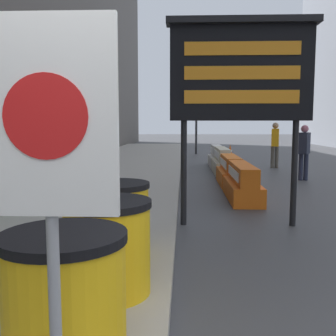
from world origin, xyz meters
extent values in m
cylinder|color=#4C3D2D|center=(-3.50, 6.13, 1.27)|extent=(0.28, 0.28, 2.22)
cylinder|color=yellow|center=(-0.63, 0.73, 0.55)|extent=(0.76, 0.76, 0.78)
cylinder|color=black|center=(-0.63, 0.73, 0.97)|extent=(0.79, 0.79, 0.06)
cylinder|color=yellow|center=(-0.57, 1.77, 0.55)|extent=(0.76, 0.76, 0.78)
cylinder|color=black|center=(-0.57, 1.77, 0.97)|extent=(0.79, 0.79, 0.06)
cylinder|color=yellow|center=(-0.67, 2.80, 0.55)|extent=(0.76, 0.76, 0.78)
cylinder|color=black|center=(-0.67, 2.80, 0.97)|extent=(0.79, 0.79, 0.06)
cylinder|color=gray|center=(-0.52, 0.21, 0.93)|extent=(0.06, 0.06, 1.54)
cube|color=white|center=(-0.52, 0.19, 1.70)|extent=(0.66, 0.04, 0.92)
cylinder|color=red|center=(-0.52, 0.16, 1.70)|extent=(0.39, 0.01, 0.39)
cylinder|color=black|center=(0.11, 4.79, 0.86)|extent=(0.10, 0.10, 1.72)
cylinder|color=black|center=(1.90, 4.79, 0.86)|extent=(0.10, 0.10, 1.72)
cube|color=black|center=(1.01, 4.79, 2.45)|extent=(2.24, 0.24, 1.48)
cube|color=black|center=(1.01, 4.72, 3.24)|extent=(2.36, 0.34, 0.10)
cube|color=orange|center=(1.01, 4.66, 2.82)|extent=(1.79, 0.02, 0.21)
cube|color=orange|center=(1.01, 4.66, 2.45)|extent=(1.79, 0.02, 0.21)
cube|color=orange|center=(1.01, 4.66, 2.09)|extent=(1.79, 0.02, 0.21)
cube|color=orange|center=(1.41, 7.02, 0.19)|extent=(0.64, 2.10, 0.39)
cube|color=orange|center=(1.41, 7.02, 0.58)|extent=(0.39, 2.10, 0.39)
cube|color=white|center=(1.20, 7.02, 0.58)|extent=(0.02, 1.68, 0.19)
cube|color=orange|center=(1.41, 9.22, 0.20)|extent=(0.64, 1.94, 0.39)
cube|color=orange|center=(1.41, 9.22, 0.59)|extent=(0.39, 1.94, 0.39)
cube|color=white|center=(1.20, 9.22, 0.59)|extent=(0.02, 1.55, 0.20)
cube|color=beige|center=(1.41, 11.67, 0.21)|extent=(0.58, 2.10, 0.43)
cube|color=beige|center=(1.41, 11.67, 0.64)|extent=(0.35, 2.10, 0.43)
cube|color=white|center=(1.22, 11.67, 0.64)|extent=(0.02, 1.68, 0.21)
cube|color=silver|center=(1.41, 13.82, 0.21)|extent=(0.59, 1.78, 0.41)
cube|color=silver|center=(1.41, 13.82, 0.62)|extent=(0.35, 1.78, 0.41)
cube|color=white|center=(1.22, 13.82, 0.62)|extent=(0.02, 1.42, 0.21)
cube|color=black|center=(2.25, 16.56, 0.02)|extent=(0.40, 0.40, 0.04)
cone|color=#EA560F|center=(2.25, 16.56, 0.38)|extent=(0.32, 0.32, 0.68)
cylinder|color=white|center=(2.25, 16.56, 0.41)|extent=(0.19, 0.19, 0.10)
cylinder|color=#2D2D30|center=(0.79, 19.92, 1.78)|extent=(0.12, 0.12, 3.56)
cube|color=#23281E|center=(0.79, 19.76, 3.14)|extent=(0.28, 0.28, 0.84)
sphere|color=#360605|center=(0.79, 19.61, 3.42)|extent=(0.15, 0.15, 0.15)
sphere|color=gold|center=(0.79, 19.61, 3.14)|extent=(0.15, 0.15, 0.15)
sphere|color=black|center=(0.79, 19.61, 2.86)|extent=(0.15, 0.15, 0.15)
cylinder|color=#23283D|center=(3.57, 10.06, 0.39)|extent=(0.13, 0.13, 0.79)
cylinder|color=#23283D|center=(3.72, 10.06, 0.39)|extent=(0.13, 0.13, 0.79)
cube|color=#232838|center=(3.64, 10.06, 1.10)|extent=(0.43, 0.50, 0.62)
sphere|color=#AE6173|center=(3.64, 10.06, 1.52)|extent=(0.22, 0.22, 0.22)
cylinder|color=#514C42|center=(3.45, 13.26, 0.41)|extent=(0.14, 0.14, 0.83)
cylinder|color=#514C42|center=(3.61, 13.26, 0.41)|extent=(0.14, 0.14, 0.83)
cube|color=orange|center=(3.53, 13.26, 1.15)|extent=(0.36, 0.50, 0.65)
sphere|color=#9D7C5F|center=(3.53, 13.26, 1.59)|extent=(0.23, 0.23, 0.23)
camera|label=1|loc=(0.11, -1.60, 1.67)|focal=42.00mm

